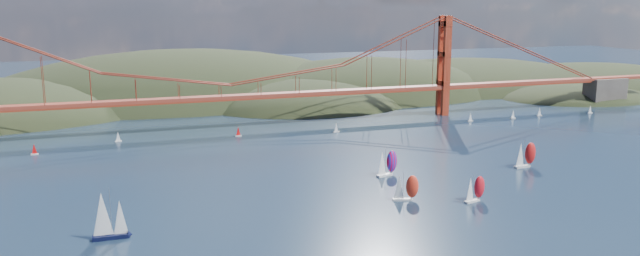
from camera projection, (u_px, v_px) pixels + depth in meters
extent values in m
ellipsoid|color=black|center=(184.00, 120.00, 425.05)|extent=(300.00, 180.00, 96.00)
ellipsoid|color=black|center=(363.00, 112.00, 434.50)|extent=(220.00, 140.00, 76.00)
ellipsoid|color=black|center=(308.00, 117.00, 389.88)|extent=(140.00, 110.00, 48.00)
ellipsoid|color=black|center=(461.00, 98.00, 480.97)|extent=(260.00, 160.00, 60.00)
ellipsoid|color=black|center=(588.00, 98.00, 470.50)|extent=(220.00, 150.00, 52.00)
ellipsoid|color=black|center=(577.00, 104.00, 418.33)|extent=(120.00, 90.00, 28.00)
cube|color=maroon|center=(230.00, 97.00, 310.37)|extent=(440.00, 7.00, 1.60)
cube|color=maroon|center=(230.00, 99.00, 310.61)|extent=(440.00, 7.00, 0.80)
cube|color=maroon|center=(444.00, 66.00, 346.04)|extent=(4.00, 8.50, 55.00)
cube|color=#4C443D|center=(605.00, 91.00, 386.03)|extent=(24.00, 12.00, 16.00)
cube|color=maroon|center=(621.00, 77.00, 388.22)|extent=(52.00, 7.00, 1.60)
cube|color=black|center=(111.00, 237.00, 167.91)|extent=(9.32, 2.65, 1.12)
cylinder|color=#99999E|center=(111.00, 211.00, 166.59)|extent=(0.14, 0.14, 13.45)
cone|color=white|center=(102.00, 214.00, 166.06)|extent=(5.24, 5.24, 11.83)
cone|color=white|center=(120.00, 217.00, 167.72)|extent=(3.74, 3.74, 9.41)
cube|color=silver|center=(402.00, 199.00, 199.98)|extent=(6.07, 3.15, 0.70)
cylinder|color=#99999E|center=(403.00, 185.00, 199.05)|extent=(0.09, 0.09, 8.77)
cone|color=white|center=(399.00, 187.00, 199.06)|extent=(4.03, 4.03, 7.72)
ellipsoid|color=red|center=(412.00, 186.00, 199.30)|extent=(4.63, 3.58, 7.37)
cube|color=silver|center=(472.00, 201.00, 198.43)|extent=(5.93, 3.04, 0.69)
cylinder|color=#99999E|center=(473.00, 187.00, 197.66)|extent=(0.09, 0.09, 8.56)
cone|color=white|center=(470.00, 189.00, 197.02)|extent=(3.92, 3.92, 7.54)
ellipsoid|color=red|center=(479.00, 187.00, 199.31)|extent=(4.52, 3.47, 7.19)
cube|color=silver|center=(522.00, 167.00, 239.57)|extent=(6.83, 2.56, 0.80)
cylinder|color=#99999E|center=(524.00, 153.00, 238.62)|extent=(0.10, 0.10, 10.01)
cone|color=white|center=(521.00, 154.00, 238.09)|extent=(4.11, 4.11, 8.81)
ellipsoid|color=red|center=(530.00, 153.00, 240.10)|extent=(4.96, 3.41, 8.41)
cube|color=silver|center=(384.00, 175.00, 227.73)|extent=(6.67, 3.58, 0.77)
cylinder|color=#99999E|center=(385.00, 161.00, 226.87)|extent=(0.10, 0.10, 9.63)
cone|color=white|center=(382.00, 163.00, 226.12)|extent=(4.48, 4.48, 8.48)
ellipsoid|color=red|center=(392.00, 161.00, 228.80)|extent=(5.12, 4.01, 8.09)
cube|color=silver|center=(35.00, 154.00, 259.41)|extent=(3.00, 1.00, 0.50)
cone|color=red|center=(34.00, 149.00, 258.94)|extent=(2.00, 2.00, 4.20)
cube|color=silver|center=(118.00, 141.00, 283.29)|extent=(3.00, 1.00, 0.50)
cone|color=white|center=(118.00, 136.00, 282.82)|extent=(2.00, 2.00, 4.20)
cube|color=silver|center=(470.00, 121.00, 331.46)|extent=(3.00, 1.00, 0.50)
cone|color=white|center=(470.00, 116.00, 330.99)|extent=(2.00, 2.00, 4.20)
cube|color=silver|center=(513.00, 118.00, 339.09)|extent=(3.00, 1.00, 0.50)
cone|color=white|center=(513.00, 114.00, 338.62)|extent=(2.00, 2.00, 4.20)
cube|color=silver|center=(539.00, 115.00, 347.17)|extent=(3.00, 1.00, 0.50)
cone|color=white|center=(540.00, 111.00, 346.70)|extent=(2.00, 2.00, 4.20)
cube|color=silver|center=(590.00, 113.00, 354.64)|extent=(3.00, 1.00, 0.50)
cone|color=white|center=(590.00, 109.00, 354.16)|extent=(2.00, 2.00, 4.20)
cube|color=silver|center=(336.00, 132.00, 303.38)|extent=(3.00, 1.00, 0.50)
cone|color=white|center=(336.00, 127.00, 302.91)|extent=(2.00, 2.00, 4.20)
cube|color=silver|center=(238.00, 136.00, 294.45)|extent=(3.00, 1.00, 0.50)
cone|color=red|center=(238.00, 131.00, 293.98)|extent=(2.00, 2.00, 4.20)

